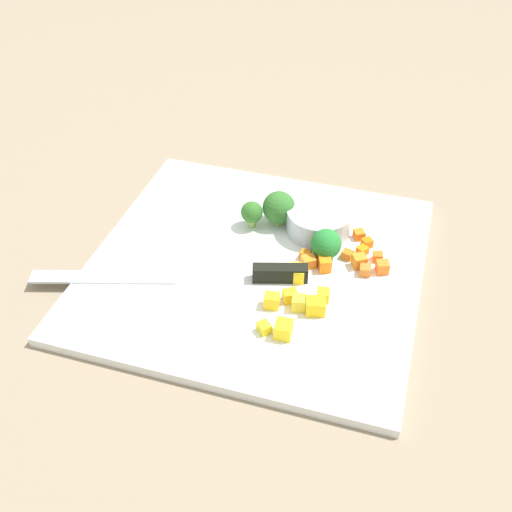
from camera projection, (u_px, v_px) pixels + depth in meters
ground_plane at (256, 269)px, 0.78m from camera, size 4.00×4.00×0.00m
cutting_board at (256, 266)px, 0.77m from camera, size 0.40×0.39×0.01m
prep_bowl at (319, 221)px, 0.81m from camera, size 0.09×0.09×0.03m
chef_knife at (218, 275)px, 0.74m from camera, size 0.33×0.11×0.02m
carrot_dice_0 at (305, 255)px, 0.77m from camera, size 0.01×0.01×0.01m
carrot_dice_1 at (308, 262)px, 0.76m from camera, size 0.02×0.02×0.01m
carrot_dice_2 at (367, 243)px, 0.79m from camera, size 0.02×0.02×0.01m
carrot_dice_3 at (362, 251)px, 0.78m from camera, size 0.02×0.02×0.01m
carrot_dice_4 at (365, 270)px, 0.75m from camera, size 0.01×0.02×0.01m
carrot_dice_5 at (321, 253)px, 0.77m from camera, size 0.02×0.02×0.01m
carrot_dice_6 at (347, 255)px, 0.77m from camera, size 0.02×0.01×0.01m
carrot_dice_7 at (359, 235)px, 0.80m from camera, size 0.02×0.02×0.01m
carrot_dice_8 at (359, 261)px, 0.76m from camera, size 0.02×0.02×0.02m
carrot_dice_9 at (325, 264)px, 0.75m from camera, size 0.02×0.02×0.02m
carrot_dice_10 at (382, 267)px, 0.75m from camera, size 0.02×0.02×0.02m
carrot_dice_11 at (378, 257)px, 0.77m from camera, size 0.01×0.01×0.01m
pepper_dice_0 at (290, 296)px, 0.71m from camera, size 0.02×0.02×0.01m
pepper_dice_1 at (323, 295)px, 0.71m from camera, size 0.02×0.02×0.01m
pepper_dice_2 at (298, 273)px, 0.74m from camera, size 0.02×0.02×0.02m
pepper_dice_3 at (284, 329)px, 0.67m from camera, size 0.02×0.02×0.02m
pepper_dice_4 at (316, 306)px, 0.70m from camera, size 0.03×0.02×0.02m
pepper_dice_5 at (272, 301)px, 0.70m from camera, size 0.02×0.02×0.02m
pepper_dice_6 at (299, 303)px, 0.70m from camera, size 0.02×0.02×0.02m
pepper_dice_7 at (264, 328)px, 0.68m from camera, size 0.02×0.02×0.01m
broccoli_floret_0 at (279, 208)px, 0.81m from camera, size 0.04×0.04×0.05m
broccoli_floret_1 at (326, 244)px, 0.76m from camera, size 0.04×0.04×0.04m
broccoli_floret_2 at (252, 213)px, 0.81m from camera, size 0.03×0.03×0.04m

